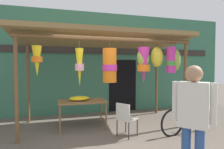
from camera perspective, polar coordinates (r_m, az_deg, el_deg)
name	(u,v)px	position (r m, az deg, el deg)	size (l,w,h in m)	color
ground_plane	(107,136)	(4.93, -1.68, -18.17)	(30.00, 30.00, 0.00)	#60564C
shop_facade	(90,63)	(7.16, -6.70, 3.54)	(11.42, 0.29, 3.76)	#387056
market_stall_canopy	(111,47)	(5.44, -0.26, 8.36)	(4.92, 2.15, 2.71)	brown
display_table	(82,103)	(5.41, -9.02, -8.67)	(1.32, 0.75, 0.78)	brown
flower_heap_on_table	(80,98)	(5.39, -9.74, -7.15)	(0.56, 0.39, 0.13)	yellow
folding_chair	(125,117)	(4.73, 4.08, -12.66)	(0.55, 0.55, 0.84)	beige
parked_bicycle	(188,120)	(5.39, 21.98, -12.65)	(1.74, 0.44, 0.92)	black
vendor_in_orange	(193,115)	(2.98, 23.45, -11.18)	(0.43, 0.46, 1.75)	#2D5193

